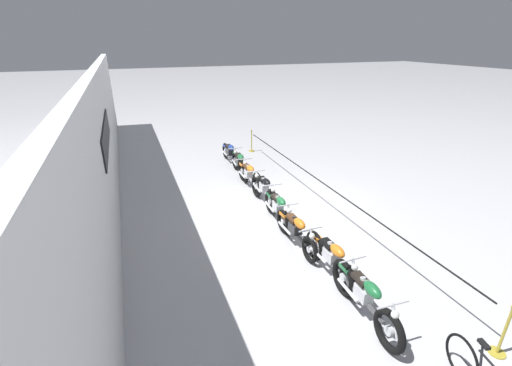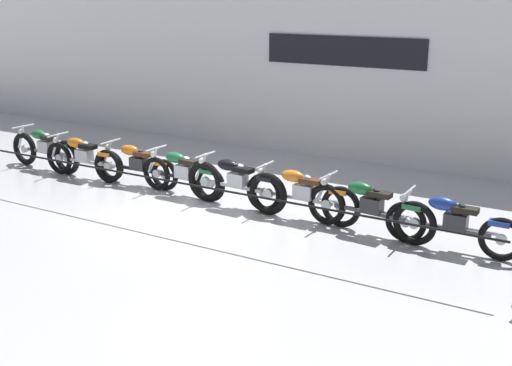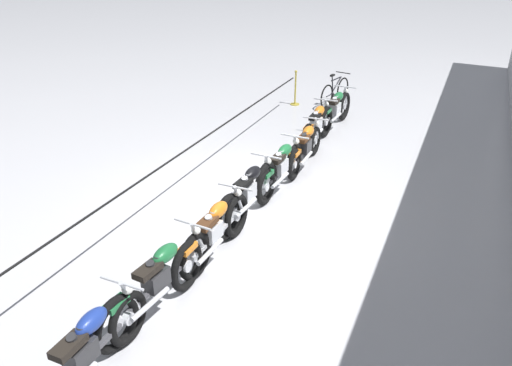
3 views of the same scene
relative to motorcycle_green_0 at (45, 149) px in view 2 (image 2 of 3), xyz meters
The scene contains 11 objects.
ground_plane 4.74m from the motorcycle_green_0, ahead, with size 120.00×120.00×0.00m, color silver.
back_wall 6.67m from the motorcycle_green_0, 43.73° to the left, with size 28.00×0.29×4.20m.
motorcycle_green_0 is the anchor object (origin of this frame).
motorcycle_orange_1 1.31m from the motorcycle_green_0, ahead, with size 2.20×0.62×0.95m.
motorcycle_orange_2 2.71m from the motorcycle_green_0, ahead, with size 2.14×0.62×0.91m.
motorcycle_green_3 3.97m from the motorcycle_green_0, ahead, with size 2.11×0.62×0.93m.
motorcycle_black_4 5.31m from the motorcycle_green_0, ahead, with size 2.29×0.62×0.98m.
motorcycle_orange_5 6.69m from the motorcycle_green_0, ahead, with size 2.33×0.62×0.95m.
motorcycle_green_6 8.03m from the motorcycle_green_0, ahead, with size 2.40×0.62×0.96m.
motorcycle_blue_7 9.45m from the motorcycle_green_0, ahead, with size 2.22×0.62×0.93m.
stanchion_far_left 3.58m from the motorcycle_green_0, 27.91° to the right, with size 12.19×0.28×1.05m.
Camera 2 is at (6.91, -9.42, 4.04)m, focal length 45.00 mm.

